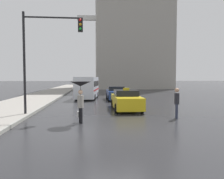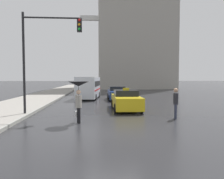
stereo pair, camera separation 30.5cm
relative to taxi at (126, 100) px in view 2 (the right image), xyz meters
name	(u,v)px [view 2 (the right image)]	position (x,y,z in m)	size (l,w,h in m)	color
ground_plane	(115,132)	(-1.34, -6.46, -0.67)	(300.00, 300.00, 0.00)	#262628
taxi	(126,100)	(0.00, 0.00, 0.00)	(1.91, 4.40, 1.57)	gold
sedan_red	(117,93)	(0.03, 6.98, -0.01)	(1.91, 4.06, 1.39)	navy
ambulance_van	(89,87)	(-2.99, 8.59, 0.65)	(2.61, 5.89, 2.37)	silver
pedestrian_with_umbrella	(78,90)	(-3.01, -4.52, 1.02)	(1.05, 1.05, 2.10)	black
pedestrian_man	(176,101)	(2.31, -3.67, 0.33)	(0.34, 0.43, 1.71)	#2D3347
traffic_light	(46,45)	(-5.08, -2.26, 3.56)	(3.49, 0.38, 6.13)	black
building_tower_near	(134,32)	(6.21, 33.27, 11.82)	(15.62, 13.80, 24.97)	#A39E93
monument_cross	(102,33)	(-1.00, 30.59, 10.87)	(8.95, 0.90, 20.35)	white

